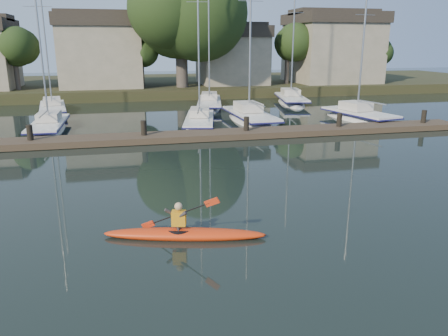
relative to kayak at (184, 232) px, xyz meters
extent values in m
plane|color=black|center=(2.55, -0.82, -0.18)|extent=(160.00, 160.00, 0.00)
ellipsoid|color=red|center=(0.03, -0.01, -0.08)|extent=(4.68, 1.74, 0.35)
cylinder|color=black|center=(-0.12, 0.03, 0.04)|extent=(0.85, 0.85, 0.09)
imported|color=#302B2D|center=(-0.12, 0.03, 0.41)|extent=(0.32, 0.42, 1.01)
cube|color=orange|center=(-0.12, 0.03, 0.42)|extent=(0.45, 0.38, 0.42)
sphere|color=tan|center=(-0.12, 0.03, 0.77)|extent=(0.23, 0.23, 0.23)
cube|color=#453927|center=(2.55, 13.18, 0.02)|extent=(34.00, 2.00, 0.35)
cylinder|color=black|center=(-6.45, 13.18, 0.12)|extent=(0.32, 0.32, 1.80)
cylinder|color=black|center=(-0.45, 13.18, 0.12)|extent=(0.32, 0.32, 1.80)
cylinder|color=black|center=(5.55, 13.18, 0.12)|extent=(0.32, 0.32, 1.80)
cylinder|color=black|center=(11.55, 13.18, 0.12)|extent=(0.32, 0.32, 1.80)
cylinder|color=black|center=(17.55, 13.18, 0.12)|extent=(0.32, 0.32, 1.80)
ellipsoid|color=white|center=(-6.22, 17.81, -0.51)|extent=(2.00, 7.93, 1.77)
cube|color=white|center=(-6.22, 17.81, 0.33)|extent=(1.90, 6.50, 0.13)
cube|color=#181752|center=(-6.22, 17.81, 0.26)|extent=(1.97, 6.66, 0.07)
cube|color=beige|center=(-6.22, 18.28, 0.68)|extent=(1.32, 2.22, 0.51)
cylinder|color=#9EA0A5|center=(-6.22, 18.05, 5.97)|extent=(0.11, 0.11, 11.18)
cylinder|color=#9EA0A5|center=(-6.23, 16.62, 1.08)|extent=(0.09, 3.01, 0.07)
cylinder|color=#9EA0A5|center=(-6.22, 18.05, 7.31)|extent=(1.49, 0.04, 0.03)
ellipsoid|color=white|center=(3.48, 17.50, -0.50)|extent=(3.57, 8.44, 1.74)
cube|color=white|center=(3.48, 17.50, 0.32)|extent=(3.18, 6.97, 0.13)
cube|color=#181752|center=(3.48, 17.50, 0.25)|extent=(3.28, 7.15, 0.07)
cube|color=beige|center=(3.58, 17.99, 0.66)|extent=(1.73, 2.52, 0.50)
cylinder|color=#9EA0A5|center=(3.53, 17.75, 6.30)|extent=(0.11, 0.11, 11.88)
cylinder|color=#9EA0A5|center=(3.22, 16.30, 1.05)|extent=(0.71, 3.07, 0.07)
cylinder|color=#9EA0A5|center=(3.53, 17.75, 7.73)|extent=(1.44, 0.33, 0.03)
ellipsoid|color=white|center=(7.22, 18.11, -0.56)|extent=(2.54, 8.78, 2.07)
cube|color=white|center=(7.22, 18.11, 0.42)|extent=(2.39, 7.21, 0.15)
cube|color=#181752|center=(7.22, 18.11, 0.33)|extent=(2.48, 7.39, 0.09)
cube|color=beige|center=(7.20, 18.63, 0.82)|extent=(1.60, 2.49, 0.60)
cylinder|color=#9EA0A5|center=(7.21, 18.37, 6.47)|extent=(0.13, 0.13, 11.99)
cylinder|color=#9EA0A5|center=(7.26, 16.80, 1.29)|extent=(0.18, 3.31, 0.09)
cylinder|color=#9EA0A5|center=(7.21, 18.37, 7.91)|extent=(1.74, 0.08, 0.03)
ellipsoid|color=white|center=(15.09, 16.96, -0.55)|extent=(3.69, 7.76, 2.03)
cube|color=white|center=(15.09, 16.96, 0.41)|extent=(3.31, 6.42, 0.15)
cube|color=#181752|center=(15.09, 16.96, 0.32)|extent=(3.43, 6.59, 0.09)
cube|color=beige|center=(15.00, 17.40, 0.80)|extent=(1.88, 2.35, 0.59)
cylinder|color=#9EA0A5|center=(15.04, 17.18, 5.79)|extent=(0.13, 0.13, 10.66)
cylinder|color=#9EA0A5|center=(15.31, 15.87, 1.26)|extent=(0.65, 2.80, 0.09)
cylinder|color=#9EA0A5|center=(15.04, 17.18, 7.07)|extent=(1.68, 0.37, 0.03)
ellipsoid|color=white|center=(-7.10, 25.94, -0.51)|extent=(3.15, 8.61, 1.78)
cube|color=white|center=(-7.10, 25.94, 0.33)|extent=(2.84, 7.10, 0.13)
cube|color=#181752|center=(-7.10, 25.94, 0.26)|extent=(2.94, 7.28, 0.07)
cube|color=beige|center=(-7.17, 26.44, 0.68)|extent=(1.63, 2.52, 0.51)
cylinder|color=#9EA0A5|center=(-7.14, 26.19, 6.46)|extent=(0.11, 0.11, 12.16)
cylinder|color=#9EA0A5|center=(-6.92, 24.69, 1.08)|extent=(0.53, 3.18, 0.07)
cylinder|color=#9EA0A5|center=(-7.14, 26.19, 7.92)|extent=(1.49, 0.24, 0.03)
ellipsoid|color=white|center=(5.87, 26.30, -0.52)|extent=(3.92, 9.92, 1.84)
cube|color=white|center=(5.87, 26.30, 0.35)|extent=(3.48, 8.19, 0.14)
cube|color=#181752|center=(5.87, 26.30, 0.28)|extent=(3.59, 8.39, 0.08)
cube|color=beige|center=(5.99, 26.87, 0.71)|extent=(1.87, 2.93, 0.53)
cylinder|color=#9EA0A5|center=(5.93, 26.58, 7.20)|extent=(0.12, 0.12, 13.59)
cylinder|color=#9EA0A5|center=(5.58, 24.87, 1.13)|extent=(0.81, 3.63, 0.08)
ellipsoid|color=white|center=(13.73, 26.89, -0.56)|extent=(3.95, 8.89, 2.05)
cube|color=white|center=(13.73, 26.89, 0.41)|extent=(3.53, 7.35, 0.15)
cube|color=#181752|center=(13.73, 26.89, 0.32)|extent=(3.65, 7.54, 0.09)
cube|color=beige|center=(13.84, 27.39, 0.81)|extent=(1.96, 2.67, 0.59)
cylinder|color=#9EA0A5|center=(13.79, 27.14, 6.39)|extent=(0.13, 0.13, 11.84)
cylinder|color=#9EA0A5|center=(13.47, 25.62, 1.27)|extent=(0.74, 3.22, 0.09)
cylinder|color=#9EA0A5|center=(13.79, 27.14, 7.81)|extent=(1.69, 0.38, 0.03)
cube|color=#282E17|center=(2.55, 43.18, 0.32)|extent=(90.00, 24.00, 1.00)
cube|color=#A09480|center=(-3.45, 37.18, 3.82)|extent=(8.00, 8.00, 6.00)
cube|color=#322B24|center=(-3.45, 37.18, 7.42)|extent=(8.40, 8.40, 1.20)
cube|color=#A09480|center=(10.55, 37.18, 3.32)|extent=(7.00, 7.00, 5.00)
cube|color=#322B24|center=(10.55, 37.18, 6.42)|extent=(7.35, 7.35, 1.20)
cube|color=#A09480|center=(22.55, 37.18, 4.07)|extent=(9.00, 9.00, 6.50)
cube|color=#322B24|center=(22.55, 37.18, 7.92)|extent=(9.45, 9.45, 1.20)
cylinder|color=#544943|center=(4.55, 34.18, 3.32)|extent=(1.20, 1.20, 5.00)
sphere|color=black|center=(4.55, 34.18, 8.32)|extent=(8.50, 8.50, 8.50)
cylinder|color=#544943|center=(-11.45, 35.18, 2.32)|extent=(0.48, 0.48, 3.00)
sphere|color=black|center=(-11.45, 35.18, 4.82)|extent=(3.40, 3.40, 3.40)
cylinder|color=#544943|center=(0.55, 34.68, 2.22)|extent=(0.38, 0.38, 2.80)
sphere|color=black|center=(0.55, 34.68, 4.42)|extent=(2.72, 2.72, 2.72)
cylinder|color=#544943|center=(16.55, 35.68, 2.42)|extent=(0.50, 0.50, 3.20)
sphere|color=black|center=(16.55, 35.68, 5.07)|extent=(3.57, 3.57, 3.57)
cylinder|color=#544943|center=(26.55, 34.18, 2.12)|extent=(0.41, 0.41, 2.60)
sphere|color=black|center=(26.55, 34.18, 4.27)|extent=(2.89, 2.89, 2.89)
camera|label=1|loc=(-1.43, -11.44, 5.17)|focal=35.00mm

